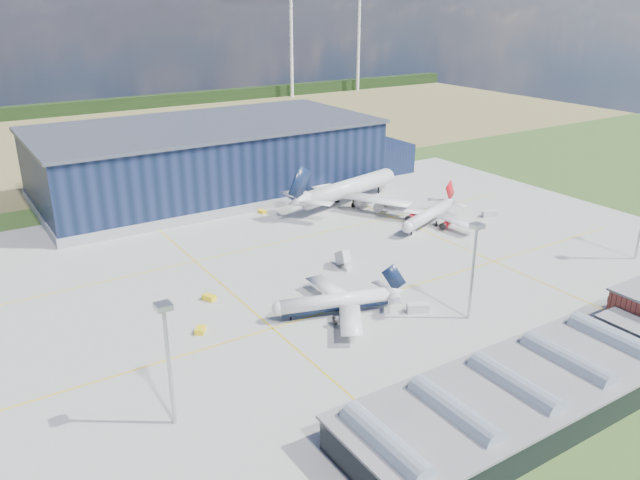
# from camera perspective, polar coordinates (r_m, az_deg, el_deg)

# --- Properties ---
(ground) EXTENTS (600.00, 600.00, 0.00)m
(ground) POSITION_cam_1_polar(r_m,az_deg,el_deg) (161.70, 3.32, -3.82)
(ground) COLOR #2F4E1D
(ground) RESTS_ON ground
(apron) EXTENTS (220.00, 160.00, 0.08)m
(apron) POSITION_cam_1_polar(r_m,az_deg,el_deg) (169.13, 1.34, -2.61)
(apron) COLOR #999994
(apron) RESTS_ON ground
(farmland) EXTENTS (600.00, 220.00, 0.01)m
(farmland) POSITION_cam_1_polar(r_m,az_deg,el_deg) (355.73, -18.13, 9.08)
(farmland) COLOR olive
(farmland) RESTS_ON ground
(treeline) EXTENTS (600.00, 8.00, 8.00)m
(treeline) POSITION_cam_1_polar(r_m,az_deg,el_deg) (431.88, -21.10, 11.24)
(treeline) COLOR black
(treeline) RESTS_ON ground
(hangar) EXTENTS (145.00, 62.00, 26.10)m
(hangar) POSITION_cam_1_polar(r_m,az_deg,el_deg) (237.88, -9.62, 7.11)
(hangar) COLOR black
(hangar) RESTS_ON ground
(glass_concourse) EXTENTS (78.00, 23.00, 8.60)m
(glass_concourse) POSITION_cam_1_polar(r_m,az_deg,el_deg) (118.31, 18.34, -13.10)
(glass_concourse) COLOR black
(glass_concourse) RESTS_ON ground
(light_mast_west) EXTENTS (2.60, 2.60, 23.00)m
(light_mast_west) POSITION_cam_1_polar(r_m,az_deg,el_deg) (106.19, -13.81, -9.31)
(light_mast_west) COLOR #AFB1B6
(light_mast_west) RESTS_ON ground
(light_mast_center) EXTENTS (2.60, 2.60, 23.00)m
(light_mast_center) POSITION_cam_1_polar(r_m,az_deg,el_deg) (141.15, 13.92, -1.44)
(light_mast_center) COLOR #AFB1B6
(light_mast_center) RESTS_ON ground
(airliner_navy) EXTENTS (40.96, 40.48, 10.77)m
(airliner_navy) POSITION_cam_1_polar(r_m,az_deg,el_deg) (142.80, 1.33, -4.93)
(airliner_navy) COLOR silver
(airliner_navy) RESTS_ON ground
(airliner_red) EXTENTS (45.15, 44.71, 11.44)m
(airliner_red) POSITION_cam_1_polar(r_m,az_deg,el_deg) (201.74, 9.91, 2.80)
(airliner_red) COLOR silver
(airliner_red) RESTS_ON ground
(airliner_widebody) EXTENTS (66.38, 65.51, 17.95)m
(airliner_widebody) POSITION_cam_1_polar(r_m,az_deg,el_deg) (220.48, 2.64, 5.56)
(airliner_widebody) COLOR silver
(airliner_widebody) RESTS_ON ground
(gse_tug_a) EXTENTS (3.16, 3.69, 1.32)m
(gse_tug_a) POSITION_cam_1_polar(r_m,az_deg,el_deg) (153.95, -10.10, -5.21)
(gse_tug_a) COLOR yellow
(gse_tug_a) RESTS_ON ground
(gse_tug_b) EXTENTS (3.25, 3.47, 1.25)m
(gse_tug_b) POSITION_cam_1_polar(r_m,az_deg,el_deg) (140.03, -10.89, -8.10)
(gse_tug_b) COLOR yellow
(gse_tug_b) RESTS_ON ground
(gse_van_a) EXTENTS (5.51, 4.30, 2.21)m
(gse_van_a) POSITION_cam_1_polar(r_m,az_deg,el_deg) (147.55, 8.93, -6.16)
(gse_van_a) COLOR silver
(gse_van_a) RESTS_ON ground
(gse_cart_a) EXTENTS (2.87, 3.68, 1.42)m
(gse_cart_a) POSITION_cam_1_polar(r_m,az_deg,el_deg) (196.02, 8.22, 0.80)
(gse_cart_a) COLOR silver
(gse_cart_a) RESTS_ON ground
(gse_van_b) EXTENTS (5.31, 4.11, 2.21)m
(gse_van_b) POSITION_cam_1_polar(r_m,az_deg,el_deg) (216.31, 15.25, 2.33)
(gse_van_b) COLOR silver
(gse_van_b) RESTS_ON ground
(gse_tug_c) EXTENTS (2.15, 3.03, 1.22)m
(gse_tug_c) POSITION_cam_1_polar(r_m,az_deg,el_deg) (213.29, -5.31, 2.60)
(gse_tug_c) COLOR yellow
(gse_tug_c) RESTS_ON ground
(gse_van_c) EXTENTS (5.84, 4.47, 2.53)m
(gse_van_c) POSITION_cam_1_polar(r_m,az_deg,el_deg) (164.15, 26.01, -5.20)
(gse_van_c) COLOR silver
(gse_van_c) RESTS_ON ground
(airstair) EXTENTS (3.01, 5.76, 3.51)m
(airstair) POSITION_cam_1_polar(r_m,az_deg,el_deg) (169.40, 2.10, -1.94)
(airstair) COLOR silver
(airstair) RESTS_ON ground
(car_b) EXTENTS (3.54, 2.01, 1.11)m
(car_b) POSITION_cam_1_polar(r_m,az_deg,el_deg) (141.98, 20.48, -8.77)
(car_b) COLOR #99999E
(car_b) RESTS_ON ground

